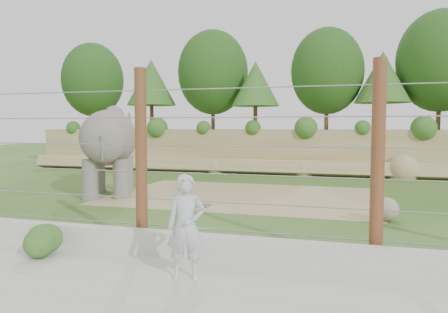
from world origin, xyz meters
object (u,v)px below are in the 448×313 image
(barrier_fence, at_px, (141,158))
(zookeeper, at_px, (186,227))
(stone_ball, at_px, (387,209))
(elephant, at_px, (109,151))

(barrier_fence, distance_m, zookeeper, 2.66)
(stone_ball, height_order, barrier_fence, barrier_fence)
(stone_ball, height_order, zookeeper, zookeeper)
(stone_ball, distance_m, barrier_fence, 7.14)
(elephant, xyz_separation_m, zookeeper, (6.35, -7.91, -0.81))
(stone_ball, distance_m, zookeeper, 7.07)
(zookeeper, bearing_deg, elephant, 111.33)
(stone_ball, xyz_separation_m, zookeeper, (-3.74, -5.96, 0.59))
(barrier_fence, bearing_deg, elephant, 126.62)
(barrier_fence, height_order, zookeeper, barrier_fence)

